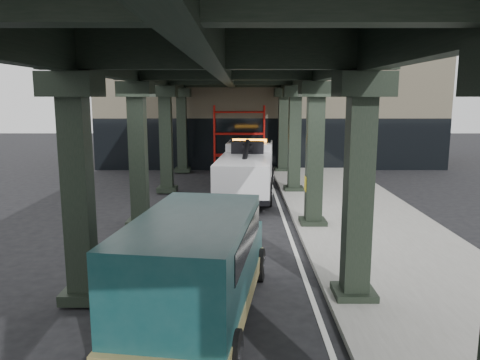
{
  "coord_description": "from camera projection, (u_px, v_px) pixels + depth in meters",
  "views": [
    {
      "loc": [
        0.08,
        -13.79,
        4.5
      ],
      "look_at": [
        0.06,
        1.93,
        1.7
      ],
      "focal_mm": 35.0,
      "sensor_mm": 36.0,
      "label": 1
    }
  ],
  "objects": [
    {
      "name": "viaduct",
      "position": [
        226.0,
        67.0,
        15.38
      ],
      "size": [
        7.4,
        32.0,
        6.4
      ],
      "color": "black",
      "rests_on": "ground"
    },
    {
      "name": "ground",
      "position": [
        238.0,
        245.0,
        14.37
      ],
      "size": [
        90.0,
        90.0,
        0.0
      ],
      "primitive_type": "plane",
      "color": "black",
      "rests_on": "ground"
    },
    {
      "name": "scaffolding",
      "position": [
        239.0,
        137.0,
        28.42
      ],
      "size": [
        3.08,
        0.88,
        4.0
      ],
      "color": "red",
      "rests_on": "ground"
    },
    {
      "name": "building",
      "position": [
        267.0,
        104.0,
        33.36
      ],
      "size": [
        22.0,
        10.0,
        8.0
      ],
      "primitive_type": "cube",
      "color": "#C6B793",
      "rests_on": "ground"
    },
    {
      "name": "tow_truck",
      "position": [
        247.0,
        168.0,
        21.52
      ],
      "size": [
        2.86,
        8.05,
        2.59
      ],
      "rotation": [
        0.0,
        0.0,
        -0.08
      ],
      "color": "black",
      "rests_on": "ground"
    },
    {
      "name": "towed_van",
      "position": [
        197.0,
        264.0,
        9.26
      ],
      "size": [
        2.92,
        5.85,
        2.28
      ],
      "rotation": [
        0.0,
        0.0,
        -0.14
      ],
      "color": "#123F41",
      "rests_on": "ground"
    },
    {
      "name": "lane_stripe",
      "position": [
        287.0,
        227.0,
        16.34
      ],
      "size": [
        0.12,
        38.0,
        0.01
      ],
      "primitive_type": "cube",
      "color": "silver",
      "rests_on": "ground"
    },
    {
      "name": "sidewalk",
      "position": [
        367.0,
        225.0,
        16.32
      ],
      "size": [
        5.0,
        40.0,
        0.15
      ],
      "primitive_type": "cube",
      "color": "gray",
      "rests_on": "ground"
    }
  ]
}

